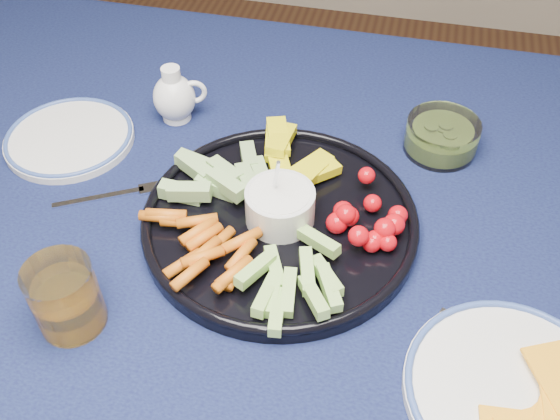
% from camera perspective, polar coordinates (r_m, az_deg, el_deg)
% --- Properties ---
extents(dining_table, '(1.67, 1.07, 0.75)m').
position_cam_1_polar(dining_table, '(0.95, 5.77, -5.19)').
color(dining_table, '#492A18').
rests_on(dining_table, ground).
extents(crudite_platter, '(0.38, 0.38, 0.12)m').
position_cam_1_polar(crudite_platter, '(0.86, -0.17, -0.53)').
color(crudite_platter, black).
rests_on(crudite_platter, dining_table).
extents(creamer_pitcher, '(0.09, 0.07, 0.10)m').
position_cam_1_polar(creamer_pitcher, '(1.05, -9.58, 10.16)').
color(creamer_pitcher, white).
rests_on(creamer_pitcher, dining_table).
extents(pickle_bowl, '(0.11, 0.11, 0.05)m').
position_cam_1_polar(pickle_bowl, '(1.02, 14.53, 6.45)').
color(pickle_bowl, white).
rests_on(pickle_bowl, dining_table).
extents(cheese_plate, '(0.24, 0.24, 0.03)m').
position_cam_1_polar(cheese_plate, '(0.76, 20.61, -15.21)').
color(cheese_plate, white).
rests_on(cheese_plate, dining_table).
extents(juice_tumbler, '(0.08, 0.08, 0.10)m').
position_cam_1_polar(juice_tumbler, '(0.79, -18.93, -7.80)').
color(juice_tumbler, white).
rests_on(juice_tumbler, dining_table).
extents(fork_left, '(0.15, 0.09, 0.00)m').
position_cam_1_polar(fork_left, '(0.95, -14.67, 1.39)').
color(fork_left, silver).
rests_on(fork_left, dining_table).
extents(fork_right, '(0.14, 0.08, 0.00)m').
position_cam_1_polar(fork_right, '(0.80, 20.04, -11.95)').
color(fork_right, silver).
rests_on(fork_right, dining_table).
extents(side_plate_extra, '(0.20, 0.20, 0.02)m').
position_cam_1_polar(side_plate_extra, '(1.06, -18.70, 6.29)').
color(side_plate_extra, white).
rests_on(side_plate_extra, dining_table).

